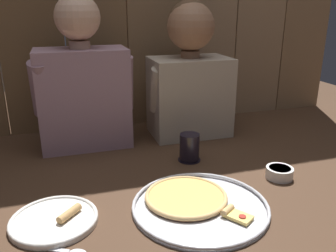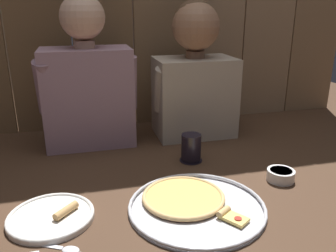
# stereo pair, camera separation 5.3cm
# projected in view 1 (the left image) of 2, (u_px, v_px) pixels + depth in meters

# --- Properties ---
(ground_plane) EXTENTS (3.20, 3.20, 0.00)m
(ground_plane) POSITION_uv_depth(u_px,v_px,m) (174.00, 189.00, 1.12)
(ground_plane) COLOR #422B1C
(pizza_tray) EXTENTS (0.40, 0.40, 0.03)m
(pizza_tray) POSITION_uv_depth(u_px,v_px,m) (195.00, 202.00, 1.03)
(pizza_tray) COLOR silver
(pizza_tray) RESTS_ON ground
(dinner_plate) EXTENTS (0.23, 0.23, 0.03)m
(dinner_plate) POSITION_uv_depth(u_px,v_px,m) (55.00, 220.00, 0.95)
(dinner_plate) COLOR white
(dinner_plate) RESTS_ON ground
(drinking_glass) EXTENTS (0.09, 0.09, 0.10)m
(drinking_glass) POSITION_uv_depth(u_px,v_px,m) (189.00, 148.00, 1.32)
(drinking_glass) COLOR black
(drinking_glass) RESTS_ON ground
(dipping_bowl) EXTENTS (0.09, 0.09, 0.04)m
(dipping_bowl) POSITION_uv_depth(u_px,v_px,m) (279.00, 172.00, 1.19)
(dipping_bowl) COLOR white
(dipping_bowl) RESTS_ON ground
(table_spoon) EXTENTS (0.13, 0.08, 0.01)m
(table_spoon) POSITION_uv_depth(u_px,v_px,m) (69.00, 251.00, 0.84)
(table_spoon) COLOR silver
(table_spoon) RESTS_ON ground
(diner_left) EXTENTS (0.39, 0.21, 0.61)m
(diner_left) POSITION_uv_depth(u_px,v_px,m) (83.00, 80.00, 1.40)
(diner_left) COLOR gray
(diner_left) RESTS_ON ground
(diner_right) EXTENTS (0.38, 0.22, 0.58)m
(diner_right) POSITION_uv_depth(u_px,v_px,m) (190.00, 73.00, 1.52)
(diner_right) COLOR #B2A38E
(diner_right) RESTS_ON ground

